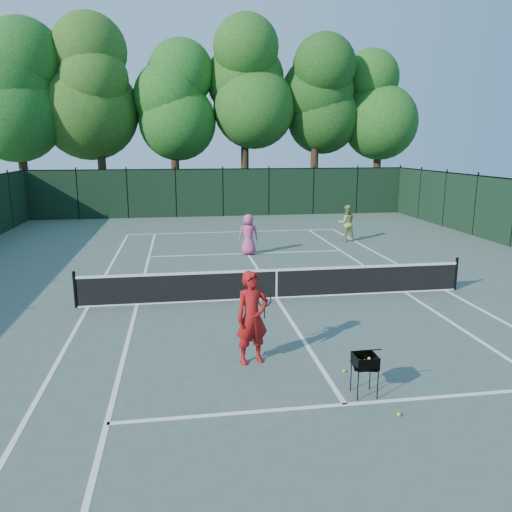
{
  "coord_description": "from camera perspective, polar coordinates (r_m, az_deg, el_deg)",
  "views": [
    {
      "loc": [
        -2.8,
        -14.15,
        4.52
      ],
      "look_at": [
        -0.47,
        1.0,
        1.1
      ],
      "focal_mm": 35.0,
      "sensor_mm": 36.0,
      "label": 1
    }
  ],
  "objects": [
    {
      "name": "tree_0",
      "position": [
        37.26,
        -25.8,
        16.99
      ],
      "size": [
        6.4,
        6.4,
        13.14
      ],
      "color": "black",
      "rests_on": "ground"
    },
    {
      "name": "service_line_far",
      "position": [
        21.23,
        -0.97,
        0.29
      ],
      "size": [
        8.23,
        0.1,
        0.01
      ],
      "primitive_type": "cube",
      "color": "white",
      "rests_on": "ground"
    },
    {
      "name": "tennis_net",
      "position": [
        14.99,
        2.35,
        -3.09
      ],
      "size": [
        11.69,
        0.09,
        1.06
      ],
      "color": "black",
      "rests_on": "ground"
    },
    {
      "name": "sideline_doubles_right",
      "position": [
        17.01,
        20.82,
        -3.67
      ],
      "size": [
        0.1,
        23.77,
        0.01
      ],
      "primitive_type": "cube",
      "color": "white",
      "rests_on": "ground"
    },
    {
      "name": "baseline_far",
      "position": [
        26.58,
        -2.58,
        2.78
      ],
      "size": [
        10.97,
        0.1,
        0.01
      ],
      "primitive_type": "cube",
      "color": "white",
      "rests_on": "ground"
    },
    {
      "name": "loose_ball_midcourt",
      "position": [
        10.55,
        10.04,
        -12.81
      ],
      "size": [
        0.07,
        0.07,
        0.07
      ],
      "primitive_type": "sphere",
      "color": "#B8DB2C",
      "rests_on": "ground"
    },
    {
      "name": "tree_2",
      "position": [
        36.1,
        -9.48,
        17.51
      ],
      "size": [
        6.0,
        6.0,
        12.4
      ],
      "color": "black",
      "rests_on": "ground"
    },
    {
      "name": "service_line_near",
      "position": [
        9.4,
        10.14,
        -16.36
      ],
      "size": [
        8.23,
        0.1,
        0.01
      ],
      "primitive_type": "cube",
      "color": "white",
      "rests_on": "ground"
    },
    {
      "name": "sideline_doubles_left",
      "position": [
        15.1,
        -18.66,
        -5.52
      ],
      "size": [
        0.1,
        23.77,
        0.01
      ],
      "primitive_type": "cube",
      "color": "white",
      "rests_on": "ground"
    },
    {
      "name": "ground",
      "position": [
        15.12,
        2.33,
        -4.83
      ],
      "size": [
        90.0,
        90.0,
        0.0
      ],
      "primitive_type": "plane",
      "color": "#48584E",
      "rests_on": "ground"
    },
    {
      "name": "tree_1",
      "position": [
        36.76,
        -17.78,
        18.52
      ],
      "size": [
        6.8,
        6.8,
        13.98
      ],
      "color": "black",
      "rests_on": "ground"
    },
    {
      "name": "player_pink",
      "position": [
        20.88,
        -0.87,
        2.48
      ],
      "size": [
        0.88,
        0.62,
        1.72
      ],
      "rotation": [
        0.0,
        0.0,
        3.23
      ],
      "color": "#CA4780",
      "rests_on": "ground"
    },
    {
      "name": "tree_4",
      "position": [
        37.25,
        6.88,
        18.07
      ],
      "size": [
        6.2,
        6.2,
        12.97
      ],
      "color": "black",
      "rests_on": "ground"
    },
    {
      "name": "coach",
      "position": [
        10.49,
        -0.44,
        -7.04
      ],
      "size": [
        0.91,
        0.84,
        1.99
      ],
      "rotation": [
        0.0,
        0.0,
        0.27
      ],
      "color": "#A21312",
      "rests_on": "ground"
    },
    {
      "name": "sideline_singles_right",
      "position": [
        16.39,
        16.63,
        -3.97
      ],
      "size": [
        0.1,
        23.77,
        0.01
      ],
      "primitive_type": "cube",
      "color": "white",
      "rests_on": "ground"
    },
    {
      "name": "player_green",
      "position": [
        24.33,
        10.3,
        3.74
      ],
      "size": [
        0.87,
        0.69,
        1.74
      ],
      "rotation": [
        0.0,
        0.0,
        3.1
      ],
      "color": "#89A552",
      "rests_on": "ground"
    },
    {
      "name": "fence_far",
      "position": [
        32.42,
        -3.79,
        7.2
      ],
      "size": [
        24.0,
        0.05,
        3.0
      ],
      "primitive_type": "cube",
      "color": "black",
      "rests_on": "ground"
    },
    {
      "name": "ball_hopper",
      "position": [
        9.5,
        12.36,
        -11.69
      ],
      "size": [
        0.5,
        0.5,
        0.79
      ],
      "rotation": [
        0.0,
        0.0,
        -0.25
      ],
      "color": "black",
      "rests_on": "ground"
    },
    {
      "name": "loose_ball_near_cart",
      "position": [
        9.24,
        16.01,
        -17.0
      ],
      "size": [
        0.07,
        0.07,
        0.07
      ],
      "primitive_type": "sphere",
      "color": "gold",
      "rests_on": "ground"
    },
    {
      "name": "tree_3",
      "position": [
        37.04,
        -1.32,
        19.53
      ],
      "size": [
        7.0,
        7.0,
        14.45
      ],
      "color": "black",
      "rests_on": "ground"
    },
    {
      "name": "tree_5",
      "position": [
        39.29,
        14.02,
        16.88
      ],
      "size": [
        5.8,
        5.8,
        12.23
      ],
      "color": "black",
      "rests_on": "ground"
    },
    {
      "name": "sideline_singles_left",
      "position": [
        14.92,
        -13.45,
        -5.41
      ],
      "size": [
        0.1,
        23.77,
        0.01
      ],
      "primitive_type": "cube",
      "color": "white",
      "rests_on": "ground"
    },
    {
      "name": "center_service_line",
      "position": [
        15.12,
        2.33,
        -4.82
      ],
      "size": [
        0.1,
        12.8,
        0.01
      ],
      "primitive_type": "cube",
      "color": "white",
      "rests_on": "ground"
    }
  ]
}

